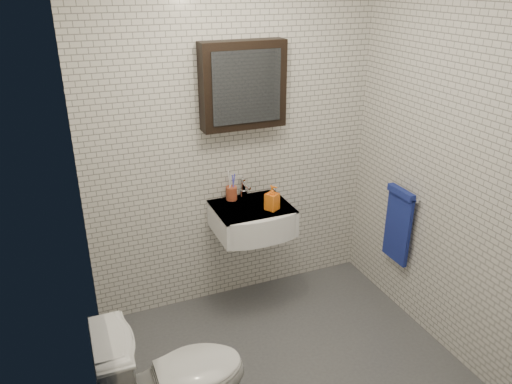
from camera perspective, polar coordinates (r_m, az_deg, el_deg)
ground at (r=3.50m, az=3.82°, el=-19.52°), size 2.20×2.00×0.01m
room_shell at (r=2.73m, az=4.65°, el=3.55°), size 2.22×2.02×2.51m
washbasin at (r=3.64m, az=-0.23°, el=-3.20°), size 0.55×0.50×0.20m
faucet at (r=3.74m, az=-1.38°, el=0.26°), size 0.06×0.20×0.15m
mirror_cabinet at (r=3.50m, az=-1.49°, el=12.09°), size 0.60×0.15×0.60m
towel_rail at (r=3.83m, az=15.97°, el=-3.32°), size 0.09×0.30×0.58m
toothbrush_cup at (r=3.72m, az=-2.82°, el=-0.06°), size 0.09×0.09×0.23m
soap_bottle at (r=3.55m, az=1.85°, el=-0.66°), size 0.11×0.11×0.18m
toilet at (r=2.90m, az=-9.29°, el=-20.44°), size 0.78×0.45×0.79m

